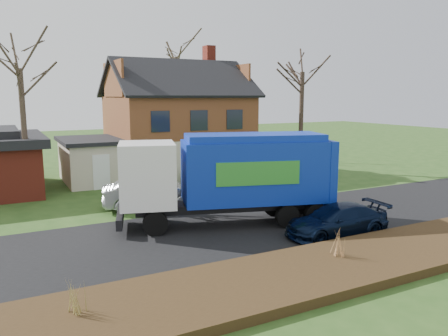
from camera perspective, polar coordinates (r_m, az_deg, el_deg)
name	(u,v)px	position (r m, az deg, el deg)	size (l,w,h in m)	color
ground	(255,226)	(18.96, 4.05, -7.62)	(120.00, 120.00, 0.00)	#254717
road	(255,226)	(18.96, 4.05, -7.59)	(80.00, 7.00, 0.02)	black
mulch_verge	(340,265)	(14.90, 14.97, -12.13)	(80.00, 3.50, 0.30)	black
main_house	(171,118)	(31.38, -6.90, 6.55)	(12.95, 8.95, 9.26)	beige
garbage_truck	(232,173)	(18.76, 1.08, -0.65)	(9.51, 4.94, 3.94)	black
silver_sedan	(152,193)	(22.00, -9.33, -3.19)	(1.69, 4.83, 1.59)	#A6A9AE
navy_wagon	(337,220)	(18.12, 14.53, -6.64)	(1.77, 4.34, 1.26)	black
tree_front_west	(18,48)	(25.25, -25.31, 13.99)	(3.25, 3.25, 9.65)	#433428
tree_front_east	(303,55)	(33.27, 10.27, 14.28)	(3.75, 3.75, 10.42)	#382A21
tree_back	(176,44)	(41.47, -6.30, 15.86)	(3.89, 3.89, 12.31)	#413527
grass_clump_west	(75,296)	(11.60, -18.83, -15.53)	(0.34, 0.28, 0.89)	olive
grass_clump_mid	(337,243)	(15.06, 14.57, -9.44)	(0.33, 0.27, 0.91)	#B1804E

